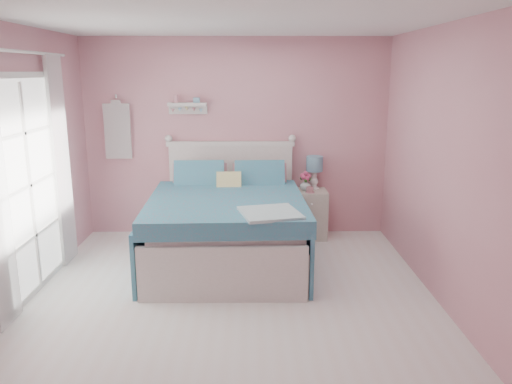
{
  "coord_description": "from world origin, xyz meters",
  "views": [
    {
      "loc": [
        0.21,
        -4.35,
        2.16
      ],
      "look_at": [
        0.25,
        1.2,
        0.82
      ],
      "focal_mm": 35.0,
      "sensor_mm": 36.0,
      "label": 1
    }
  ],
  "objects_px": {
    "bed": "(228,226)",
    "teacup": "(310,190)",
    "nightstand": "(309,214)",
    "vase": "(305,185)",
    "table_lamp": "(314,166)"
  },
  "relations": [
    {
      "from": "table_lamp",
      "to": "teacup",
      "type": "height_order",
      "value": "table_lamp"
    },
    {
      "from": "table_lamp",
      "to": "bed",
      "type": "bearing_deg",
      "value": -139.13
    },
    {
      "from": "bed",
      "to": "teacup",
      "type": "xyz_separation_m",
      "value": [
        1.03,
        0.74,
        0.26
      ]
    },
    {
      "from": "teacup",
      "to": "vase",
      "type": "bearing_deg",
      "value": 111.4
    },
    {
      "from": "bed",
      "to": "table_lamp",
      "type": "xyz_separation_m",
      "value": [
        1.11,
        0.96,
        0.53
      ]
    },
    {
      "from": "nightstand",
      "to": "vase",
      "type": "distance_m",
      "value": 0.4
    },
    {
      "from": "vase",
      "to": "teacup",
      "type": "relative_size",
      "value": 1.61
    },
    {
      "from": "bed",
      "to": "teacup",
      "type": "bearing_deg",
      "value": 33.46
    },
    {
      "from": "nightstand",
      "to": "vase",
      "type": "xyz_separation_m",
      "value": [
        -0.06,
        0.0,
        0.4
      ]
    },
    {
      "from": "vase",
      "to": "teacup",
      "type": "distance_m",
      "value": 0.14
    },
    {
      "from": "bed",
      "to": "vase",
      "type": "xyz_separation_m",
      "value": [
        0.98,
        0.86,
        0.3
      ]
    },
    {
      "from": "nightstand",
      "to": "bed",
      "type": "bearing_deg",
      "value": -140.78
    },
    {
      "from": "nightstand",
      "to": "table_lamp",
      "type": "bearing_deg",
      "value": 58.93
    },
    {
      "from": "nightstand",
      "to": "vase",
      "type": "height_order",
      "value": "vase"
    },
    {
      "from": "nightstand",
      "to": "vase",
      "type": "relative_size",
      "value": 4.16
    }
  ]
}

